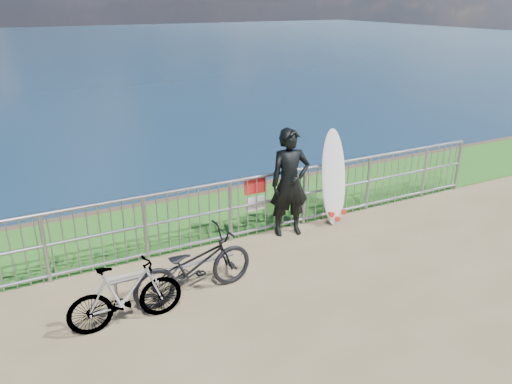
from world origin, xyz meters
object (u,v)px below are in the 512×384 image
surfer (290,183)px  bicycle_far (125,295)px  surfboard (334,181)px  bicycle_near (194,266)px

surfer → bicycle_far: bearing=-144.7°
surfboard → bicycle_near: surfboard is taller
bicycle_near → surfboard: bearing=-75.8°
surfer → bicycle_near: bearing=-140.8°
surfboard → bicycle_near: (-3.21, -1.16, -0.35)m
surfboard → bicycle_far: 4.48m
bicycle_near → bicycle_far: size_ratio=1.22×
bicycle_far → bicycle_near: bearing=-76.1°
surfboard → bicycle_far: surfboard is taller
surfboard → bicycle_far: (-4.23, -1.41, -0.38)m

